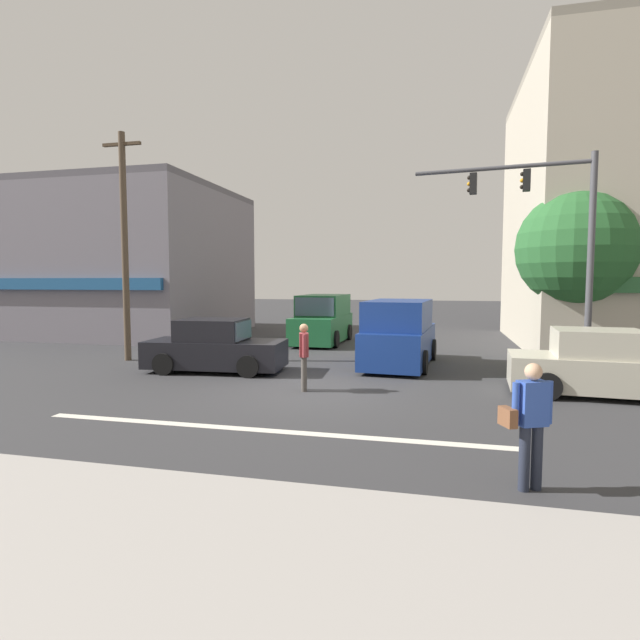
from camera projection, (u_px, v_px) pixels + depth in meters
ground_plane at (312, 390)px, 12.47m from camera, size 120.00×120.00×0.00m
lane_marking_stripe at (265, 430)px, 9.08m from camera, size 9.00×0.24×0.01m
sidewalk_curb at (64, 592)px, 4.23m from camera, size 40.00×5.00×0.16m
building_left_block at (120, 262)px, 26.35m from camera, size 11.44×9.88×7.46m
street_tree at (575, 249)px, 16.55m from camera, size 3.83×3.83×5.71m
utility_pole_near_left at (125, 244)px, 16.85m from camera, size 1.40×0.22×7.67m
utility_pole_far_right at (592, 229)px, 17.88m from camera, size 1.40×0.22×8.87m
traffic_light_mast at (552, 229)px, 13.88m from camera, size 4.86×0.72×6.20m
sedan_waiting_far at (215, 348)px, 15.02m from camera, size 4.22×2.11×1.58m
van_crossing_rightbound at (323, 320)px, 21.95m from camera, size 2.09×4.62×2.11m
sedan_crossing_center at (601, 366)px, 11.76m from camera, size 4.21×2.09×1.58m
van_approaching_near at (399, 335)px, 15.97m from camera, size 2.30×4.72×2.11m
pedestrian_foreground_with_bag at (530, 418)px, 6.42m from camera, size 0.68×0.43×1.67m
pedestrian_mid_crossing at (304, 353)px, 12.31m from camera, size 0.32×0.55×1.67m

